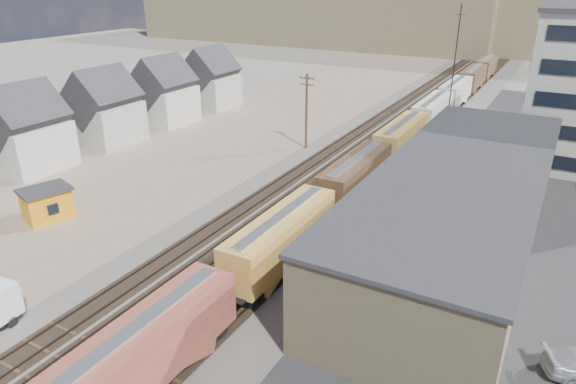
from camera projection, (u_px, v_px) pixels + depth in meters
The scene contains 12 objects.
ground at pixel (118, 355), 31.77m from camera, with size 300.00×300.00×0.00m, color #6B6356.
ballast_bed at pixel (386, 142), 71.93m from camera, with size 18.00×200.00×0.06m, color #4C4742.
dirt_yard at pixel (228, 140), 72.84m from camera, with size 24.00×180.00×0.03m, color #73604F.
asphalt_lot at pixel (551, 216), 50.04m from camera, with size 26.00×120.00×0.04m, color #232326.
rail_tracks at pixel (382, 140), 72.14m from camera, with size 11.40×200.00×0.24m.
freight_train at pixel (418, 123), 70.66m from camera, with size 3.00×119.74×4.46m.
warehouse at pixel (460, 204), 43.72m from camera, with size 12.40×40.40×7.25m.
utility_pole_north at pixel (306, 110), 67.23m from camera, with size 2.20×0.32×10.00m.
radio_mast at pixel (454, 69), 73.70m from camera, with size 1.20×0.16×18.00m.
townhouse_row at pixel (68, 122), 65.35m from camera, with size 8.15×68.16×10.47m.
hills_north at pixel (515, 0), 161.04m from camera, with size 265.00×80.00×32.00m.
maintenance_shed at pixel (47, 204), 48.67m from camera, with size 4.58×5.23×3.23m.
Camera 1 is at (21.51, -16.89, 21.82)m, focal length 32.00 mm.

